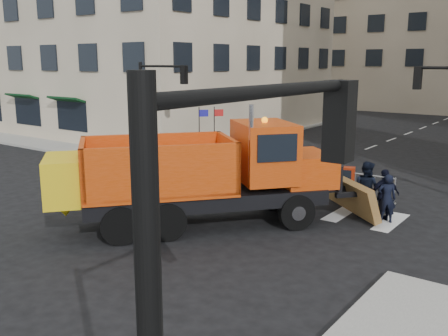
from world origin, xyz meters
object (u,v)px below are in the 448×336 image
Objects in this scene: cop_a at (387,198)px; cop_b at (366,189)px; worker at (173,152)px; plow_truck at (197,173)px; cop_c at (384,195)px; newspaper_box at (349,180)px.

cop_b reaches higher than cop_a.
worker is at bearing -35.10° from cop_a.
cop_a is at bearing -10.61° from plow_truck.
plow_truck is at bearing -3.20° from cop_c.
worker is at bearing 166.66° from newspaper_box.
cop_a is 11.40m from worker.
cop_a is at bearing -39.77° from worker.
plow_truck is at bearing -130.26° from newspaper_box.
cop_c is 3.08m from newspaper_box.
cop_a is 0.98× the size of worker.
worker reaches higher than cop_c.
worker is 9.00m from newspaper_box.
cop_c is at bearing -74.94° from cop_a.
cop_b is 10.58m from worker.
cop_b is 1.84× the size of newspaper_box.
newspaper_box is at bearing -71.86° from cop_a.
cop_b reaches higher than cop_c.
newspaper_box is (8.96, 0.73, -0.32)m from worker.
cop_b reaches higher than worker.
cop_b is (4.17, 4.30, -0.83)m from plow_truck.
cop_a is at bearing 87.32° from cop_c.
worker is (-10.48, 1.43, 0.00)m from cop_b.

